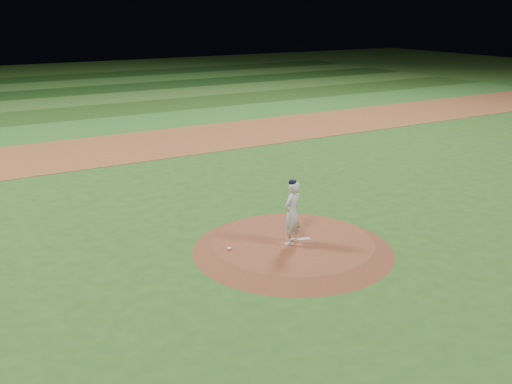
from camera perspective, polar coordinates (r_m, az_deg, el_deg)
name	(u,v)px	position (r m, az deg, el deg)	size (l,w,h in m)	color
ground	(293,249)	(15.77, 3.70, -5.75)	(120.00, 120.00, 0.00)	#2F5F1E
infield_dirt_band	(129,147)	(27.89, -12.61, 4.44)	(70.00, 6.00, 0.02)	#98552F
outfield_stripe_0	(97,127)	(33.06, -15.63, 6.29)	(70.00, 5.00, 0.02)	#33742A
outfield_stripe_1	(75,113)	(37.85, -17.66, 7.52)	(70.00, 5.00, 0.02)	#264E19
outfield_stripe_2	(57,102)	(42.68, -19.24, 8.47)	(70.00, 5.00, 0.02)	#3B6E28
outfield_stripe_3	(43,93)	(47.54, -20.51, 9.22)	(70.00, 5.00, 0.02)	#1A4315
outfield_stripe_4	(31,86)	(52.44, -21.54, 9.83)	(70.00, 5.00, 0.02)	#356E28
outfield_stripe_5	(22,80)	(57.35, -22.40, 10.33)	(70.00, 5.00, 0.02)	#1A4416
pitchers_mound	(293,245)	(15.72, 3.71, -5.33)	(5.50, 5.50, 0.25)	brown
pitching_rubber	(300,239)	(15.76, 4.41, -4.73)	(0.57, 0.14, 0.03)	beige
rosin_bag	(229,248)	(15.10, -2.71, -5.65)	(0.13, 0.13, 0.07)	silver
pitcher_on_mound	(292,213)	(15.18, 3.62, -2.07)	(0.75, 0.64, 1.81)	white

